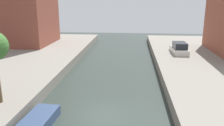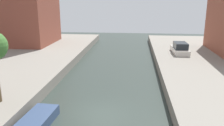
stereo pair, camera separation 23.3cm
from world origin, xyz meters
name	(u,v)px [view 1 (the left image)]	position (x,y,z in m)	size (l,w,h in m)	color
ground_plane	(101,115)	(0.00, 0.00, 0.00)	(84.00, 84.00, 0.00)	#2D3833
parked_car	(179,49)	(8.32, 16.13, 1.61)	(1.89, 4.53, 1.49)	beige
moored_boat_left_2	(36,124)	(-3.84, -2.24, 0.35)	(1.89, 4.41, 0.70)	#33476B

